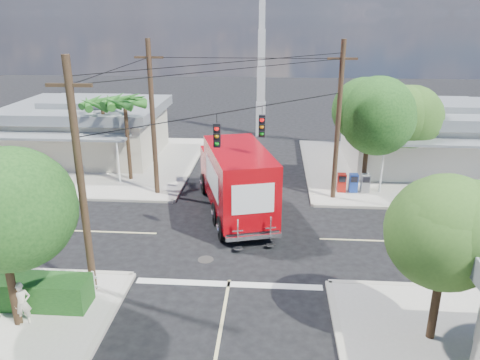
# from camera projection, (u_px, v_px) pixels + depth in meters

# --- Properties ---
(ground) EXTENTS (120.00, 120.00, 0.00)m
(ground) POSITION_uv_depth(u_px,v_px,m) (237.00, 236.00, 22.81)
(ground) COLOR black
(ground) RESTS_ON ground
(sidewalk_ne) EXTENTS (14.12, 14.12, 0.14)m
(sidewalk_ne) POSITION_uv_depth(u_px,v_px,m) (406.00, 170.00, 32.25)
(sidewalk_ne) COLOR #ACA79B
(sidewalk_ne) RESTS_ON ground
(sidewalk_nw) EXTENTS (14.12, 14.12, 0.14)m
(sidewalk_nw) POSITION_uv_depth(u_px,v_px,m) (99.00, 163.00, 33.75)
(sidewalk_nw) COLOR #ACA79B
(sidewalk_nw) RESTS_ON ground
(road_markings) EXTENTS (32.00, 32.00, 0.01)m
(road_markings) POSITION_uv_depth(u_px,v_px,m) (234.00, 250.00, 21.42)
(road_markings) COLOR beige
(road_markings) RESTS_ON ground
(building_ne) EXTENTS (11.80, 10.20, 4.50)m
(building_ne) POSITION_uv_depth(u_px,v_px,m) (430.00, 135.00, 32.40)
(building_ne) COLOR beige
(building_ne) RESTS_ON sidewalk_ne
(building_nw) EXTENTS (10.80, 10.20, 4.30)m
(building_nw) POSITION_uv_depth(u_px,v_px,m) (89.00, 128.00, 34.59)
(building_nw) COLOR beige
(building_nw) RESTS_ON sidewalk_nw
(radio_tower) EXTENTS (0.80, 0.80, 17.00)m
(radio_tower) POSITION_uv_depth(u_px,v_px,m) (261.00, 71.00, 39.65)
(radio_tower) COLOR silver
(radio_tower) RESTS_ON ground
(tree_ne_front) EXTENTS (4.21, 4.14, 6.66)m
(tree_ne_front) POSITION_uv_depth(u_px,v_px,m) (370.00, 114.00, 27.05)
(tree_ne_front) COLOR #422D1C
(tree_ne_front) RESTS_ON sidewalk_ne
(tree_ne_back) EXTENTS (3.77, 3.66, 5.82)m
(tree_ne_back) POSITION_uv_depth(u_px,v_px,m) (405.00, 116.00, 29.14)
(tree_ne_back) COLOR #422D1C
(tree_ne_back) RESTS_ON sidewalk_ne
(tree_se) EXTENTS (3.67, 3.54, 5.62)m
(tree_se) POSITION_uv_depth(u_px,v_px,m) (448.00, 231.00, 14.16)
(tree_se) COLOR #422D1C
(tree_se) RESTS_ON sidewalk_se
(palm_nw_front) EXTENTS (3.01, 3.08, 5.59)m
(palm_nw_front) POSITION_uv_depth(u_px,v_px,m) (125.00, 103.00, 28.67)
(palm_nw_front) COLOR #422D1C
(palm_nw_front) RESTS_ON sidewalk_nw
(palm_nw_back) EXTENTS (3.01, 3.08, 5.19)m
(palm_nw_back) POSITION_uv_depth(u_px,v_px,m) (102.00, 104.00, 30.34)
(palm_nw_back) COLOR #422D1C
(palm_nw_back) RESTS_ON sidewalk_nw
(utility_poles) EXTENTS (12.00, 10.68, 9.00)m
(utility_poles) POSITION_uv_depth(u_px,v_px,m) (207.00, 134.00, 22.85)
(utility_poles) COLOR #473321
(utility_poles) RESTS_ON ground
(picket_fence) EXTENTS (5.94, 0.06, 1.00)m
(picket_fence) POSITION_uv_depth(u_px,v_px,m) (22.00, 279.00, 17.85)
(picket_fence) COLOR silver
(picket_fence) RESTS_ON sidewalk_sw
(hedge_sw) EXTENTS (6.20, 1.20, 1.10)m
(hedge_sw) POSITION_uv_depth(u_px,v_px,m) (6.00, 290.00, 17.11)
(hedge_sw) COLOR #174017
(hedge_sw) RESTS_ON sidewalk_sw
(vending_boxes) EXTENTS (1.90, 0.50, 1.10)m
(vending_boxes) POSITION_uv_depth(u_px,v_px,m) (353.00, 183.00, 27.95)
(vending_boxes) COLOR #AB170F
(vending_boxes) RESTS_ON sidewalk_ne
(delivery_truck) EXTENTS (4.91, 9.19, 3.82)m
(delivery_truck) POSITION_uv_depth(u_px,v_px,m) (236.00, 179.00, 24.80)
(delivery_truck) COLOR black
(delivery_truck) RESTS_ON ground
(parked_car) EXTENTS (5.36, 3.19, 1.39)m
(parked_car) POSITION_uv_depth(u_px,v_px,m) (454.00, 217.00, 23.29)
(parked_car) COLOR silver
(parked_car) RESTS_ON ground
(pedestrian) EXTENTS (0.68, 0.58, 1.57)m
(pedestrian) POSITION_uv_depth(u_px,v_px,m) (22.00, 303.00, 15.95)
(pedestrian) COLOR beige
(pedestrian) RESTS_ON sidewalk_sw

